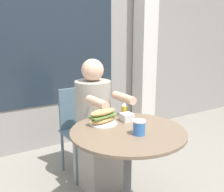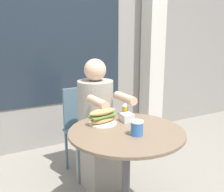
{
  "view_description": "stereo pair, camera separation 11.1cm",
  "coord_description": "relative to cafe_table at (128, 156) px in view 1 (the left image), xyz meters",
  "views": [
    {
      "loc": [
        -0.99,
        -1.41,
        1.42
      ],
      "look_at": [
        0.0,
        0.22,
        0.95
      ],
      "focal_mm": 42.0,
      "sensor_mm": 36.0,
      "label": 1
    },
    {
      "loc": [
        -0.89,
        -1.46,
        1.42
      ],
      "look_at": [
        0.0,
        0.22,
        0.95
      ],
      "focal_mm": 42.0,
      "sensor_mm": 36.0,
      "label": 2
    }
  ],
  "objects": [
    {
      "name": "storefront_wall",
      "position": [
        0.0,
        1.69,
        0.84
      ],
      "size": [
        8.0,
        0.09,
        2.8
      ],
      "color": "gray",
      "rests_on": "ground_plane"
    },
    {
      "name": "sandwich_on_plate",
      "position": [
        -0.09,
        0.2,
        0.25
      ],
      "size": [
        0.24,
        0.21,
        0.12
      ],
      "rotation": [
        0.0,
        0.0,
        0.18
      ],
      "color": "white",
      "rests_on": "cafe_table"
    },
    {
      "name": "lattice_pillar",
      "position": [
        1.33,
        1.51,
        0.64
      ],
      "size": [
        0.24,
        0.24,
        2.4
      ],
      "color": "beige",
      "rests_on": "ground_plane"
    },
    {
      "name": "napkin_box",
      "position": [
        0.1,
        0.16,
        0.23
      ],
      "size": [
        0.09,
        0.09,
        0.06
      ],
      "rotation": [
        0.0,
        0.0,
        -0.04
      ],
      "color": "silver",
      "rests_on": "cafe_table"
    },
    {
      "name": "diner_chair",
      "position": [
        0.04,
        0.93,
        -0.04
      ],
      "size": [
        0.4,
        0.4,
        0.87
      ],
      "rotation": [
        0.0,
        0.0,
        3.19
      ],
      "color": "slate",
      "rests_on": "ground_plane"
    },
    {
      "name": "seated_diner",
      "position": [
        0.05,
        0.58,
        -0.03
      ],
      "size": [
        0.34,
        0.58,
        1.2
      ],
      "rotation": [
        0.0,
        0.0,
        3.19
      ],
      "color": "gray",
      "rests_on": "ground_plane"
    },
    {
      "name": "condiment_bottle",
      "position": [
        0.15,
        0.26,
        0.25
      ],
      "size": [
        0.05,
        0.05,
        0.12
      ],
      "color": "gold",
      "rests_on": "cafe_table"
    },
    {
      "name": "drink_cup",
      "position": [
        0.02,
        -0.1,
        0.25
      ],
      "size": [
        0.09,
        0.09,
        0.1
      ],
      "color": "#336BB7",
      "rests_on": "cafe_table"
    },
    {
      "name": "cafe_table",
      "position": [
        0.0,
        0.0,
        0.0
      ],
      "size": [
        0.81,
        0.81,
        0.75
      ],
      "color": "brown",
      "rests_on": "ground_plane"
    }
  ]
}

